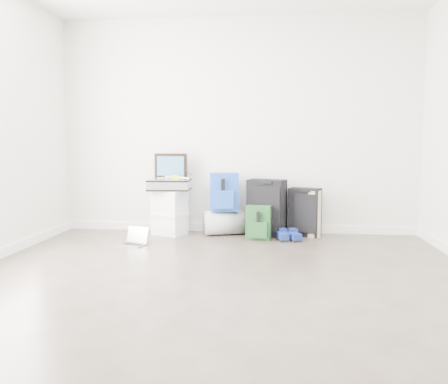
# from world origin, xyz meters

# --- Properties ---
(ground) EXTENTS (5.00, 5.00, 0.00)m
(ground) POSITION_xyz_m (0.00, 0.00, 0.00)
(ground) COLOR #382F28
(ground) RESTS_ON ground
(room_envelope) EXTENTS (4.52, 5.02, 2.71)m
(room_envelope) POSITION_xyz_m (0.00, 0.02, 1.72)
(room_envelope) COLOR silver
(room_envelope) RESTS_ON ground
(boxes_stack) EXTENTS (0.48, 0.44, 0.55)m
(boxes_stack) POSITION_xyz_m (-0.83, 2.22, 0.28)
(boxes_stack) COLOR white
(boxes_stack) RESTS_ON ground
(briefcase) EXTENTS (0.52, 0.39, 0.14)m
(briefcase) POSITION_xyz_m (-0.83, 2.22, 0.62)
(briefcase) COLOR #B2B2B7
(briefcase) RESTS_ON boxes_stack
(painting) EXTENTS (0.42, 0.06, 0.31)m
(painting) POSITION_xyz_m (-0.83, 2.32, 0.85)
(painting) COLOR black
(painting) RESTS_ON briefcase
(drone) EXTENTS (0.42, 0.42, 0.05)m
(drone) POSITION_xyz_m (-0.75, 2.20, 0.72)
(drone) COLOR yellow
(drone) RESTS_ON briefcase
(duffel_bag) EXTENTS (0.56, 0.44, 0.30)m
(duffel_bag) POSITION_xyz_m (-0.15, 2.28, 0.15)
(duffel_bag) COLOR gray
(duffel_bag) RESTS_ON ground
(blue_backpack) EXTENTS (0.37, 0.30, 0.47)m
(blue_backpack) POSITION_xyz_m (-0.15, 2.25, 0.53)
(blue_backpack) COLOR #1C33B7
(blue_backpack) RESTS_ON duffel_bag
(large_suitcase) EXTENTS (0.50, 0.40, 0.69)m
(large_suitcase) POSITION_xyz_m (0.37, 2.28, 0.35)
(large_suitcase) COLOR black
(large_suitcase) RESTS_ON ground
(green_backpack) EXTENTS (0.30, 0.24, 0.40)m
(green_backpack) POSITION_xyz_m (0.28, 2.02, 0.19)
(green_backpack) COLOR #153A1D
(green_backpack) RESTS_ON ground
(carry_on) EXTENTS (0.43, 0.35, 0.59)m
(carry_on) POSITION_xyz_m (0.84, 2.31, 0.29)
(carry_on) COLOR black
(carry_on) RESTS_ON ground
(shoes) EXTENTS (0.32, 0.30, 0.09)m
(shoes) POSITION_xyz_m (0.62, 2.02, 0.05)
(shoes) COLOR black
(shoes) RESTS_ON ground
(rolled_rug) EXTENTS (0.19, 0.19, 0.57)m
(rolled_rug) POSITION_xyz_m (0.94, 2.26, 0.28)
(rolled_rug) COLOR tan
(rolled_rug) RESTS_ON ground
(laptop) EXTENTS (0.33, 0.29, 0.20)m
(laptop) POSITION_xyz_m (-1.10, 1.59, 0.05)
(laptop) COLOR #B6B6BB
(laptop) RESTS_ON ground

